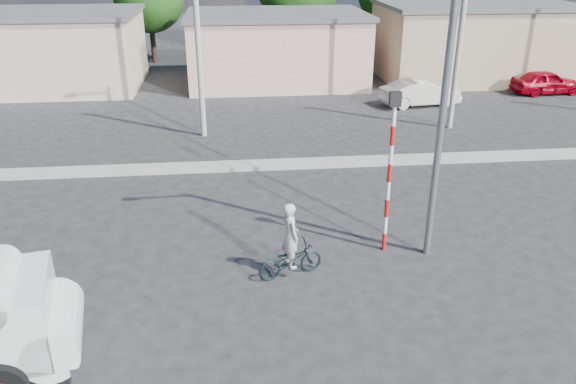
{
  "coord_description": "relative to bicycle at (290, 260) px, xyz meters",
  "views": [
    {
      "loc": [
        -0.75,
        -11.49,
        7.63
      ],
      "look_at": [
        0.71,
        2.69,
        1.3
      ],
      "focal_mm": 35.0,
      "sensor_mm": 36.0,
      "label": 1
    }
  ],
  "objects": [
    {
      "name": "median",
      "position": [
        -0.54,
        7.54,
        -0.36
      ],
      "size": [
        40.0,
        0.8,
        0.16
      ],
      "primitive_type": "cube",
      "color": "#99968E",
      "rests_on": "ground"
    },
    {
      "name": "car_red",
      "position": [
        16.02,
        17.09,
        0.21
      ],
      "size": [
        3.87,
        1.74,
        1.29
      ],
      "primitive_type": "imported",
      "rotation": [
        0.0,
        0.0,
        1.63
      ],
      "color": "#9C0111",
      "rests_on": "ground"
    },
    {
      "name": "cyclist",
      "position": [
        0.0,
        0.0,
        0.41
      ],
      "size": [
        0.57,
        0.71,
        1.69
      ],
      "primitive_type": "imported",
      "rotation": [
        0.0,
        0.0,
        1.88
      ],
      "color": "silver",
      "rests_on": "ground"
    },
    {
      "name": "car_cream",
      "position": [
        8.33,
        15.41,
        0.22
      ],
      "size": [
        4.19,
        2.0,
        1.33
      ],
      "primitive_type": "imported",
      "rotation": [
        0.0,
        0.0,
        1.72
      ],
      "color": "beige",
      "rests_on": "ground"
    },
    {
      "name": "bicycle",
      "position": [
        0.0,
        0.0,
        0.0
      ],
      "size": [
        1.77,
        1.06,
        0.88
      ],
      "primitive_type": "imported",
      "rotation": [
        0.0,
        0.0,
        1.88
      ],
      "color": "black",
      "rests_on": "ground"
    },
    {
      "name": "streetlight",
      "position": [
        3.6,
        0.74,
        4.52
      ],
      "size": [
        2.34,
        0.22,
        9.0
      ],
      "color": "slate",
      "rests_on": "ground"
    },
    {
      "name": "utility_poles",
      "position": [
        2.71,
        11.54,
        3.63
      ],
      "size": [
        35.4,
        0.24,
        8.0
      ],
      "color": "#99968E",
      "rests_on": "ground"
    },
    {
      "name": "building_row",
      "position": [
        0.56,
        21.54,
        1.69
      ],
      "size": [
        37.8,
        7.3,
        4.44
      ],
      "color": "beige",
      "rests_on": "ground"
    },
    {
      "name": "ground_plane",
      "position": [
        -0.54,
        -0.46,
        -0.44
      ],
      "size": [
        120.0,
        120.0,
        0.0
      ],
      "primitive_type": "plane",
      "color": "#242427",
      "rests_on": "ground"
    },
    {
      "name": "traffic_pole",
      "position": [
        2.66,
        1.04,
        2.15
      ],
      "size": [
        0.28,
        0.18,
        4.36
      ],
      "color": "red",
      "rests_on": "ground"
    }
  ]
}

